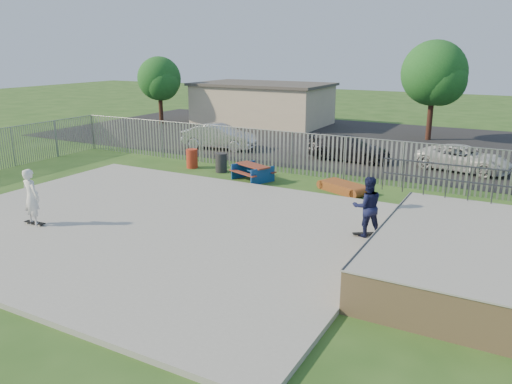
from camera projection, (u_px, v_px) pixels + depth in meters
The scene contains 19 objects.
ground at pixel (152, 226), 16.80m from camera, with size 120.00×120.00×0.00m, color #29501B.
concrete_slab at pixel (152, 224), 16.78m from camera, with size 15.00×12.00×0.15m, color #999994.
quarter_pipe at pixel (458, 254), 13.14m from camera, with size 5.50×7.05×2.19m.
fence at pixel (245, 172), 19.93m from camera, with size 26.04×16.02×2.00m.
picnic_table at pixel (253, 172), 22.61m from camera, with size 2.13×1.96×0.73m.
funbox at pixel (343, 187), 20.80m from camera, with size 2.09×1.61×0.37m.
trash_bin_red at pixel (192, 159), 24.95m from camera, with size 0.57×0.57×0.95m, color #AB2E1A.
trash_bin_grey at pixel (221, 163), 24.08m from camera, with size 0.56×0.56×0.93m, color #262628.
parking_lot at pixel (341, 140), 32.82m from camera, with size 40.00×18.00×0.02m, color black.
car_silver at pixel (219, 137), 29.60m from camera, with size 1.53×4.40×1.45m, color silver.
car_dark at pixel (349, 148), 26.57m from camera, with size 1.80×4.44×1.29m, color black.
car_white at pixel (463, 158), 24.24m from camera, with size 2.03×4.40×1.22m, color silver.
building at pixel (262, 103), 39.44m from camera, with size 10.40×6.40×3.20m.
tree_left at pixel (159, 79), 39.02m from camera, with size 3.38×3.38×5.22m.
tree_mid at pixel (434, 73), 31.60m from camera, with size 4.11×4.11×6.34m.
skateboard_a at pixel (365, 234), 15.55m from camera, with size 0.79×0.59×0.08m.
skateboard_b at pixel (35, 223), 16.54m from camera, with size 0.81×0.25×0.08m.
skater_navy at pixel (367, 207), 15.30m from camera, with size 0.92×0.72×1.89m, color #13183E.
skater_white at pixel (31, 197), 16.29m from camera, with size 0.69×0.45×1.89m, color white.
Camera 1 is at (10.67, -12.20, 5.75)m, focal length 35.00 mm.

